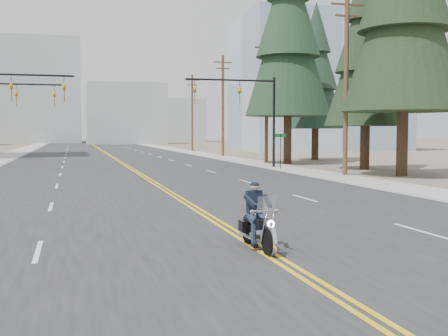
% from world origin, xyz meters
% --- Properties ---
extents(ground_plane, '(400.00, 400.00, 0.00)m').
position_xyz_m(ground_plane, '(0.00, 0.00, 0.00)').
color(ground_plane, '#776D56').
rests_on(ground_plane, ground).
extents(road, '(20.00, 200.00, 0.01)m').
position_xyz_m(road, '(0.00, 70.00, 0.01)').
color(road, '#303033').
rests_on(road, ground).
extents(sidewalk_left, '(3.00, 200.00, 0.01)m').
position_xyz_m(sidewalk_left, '(-11.50, 70.00, 0.01)').
color(sidewalk_left, '#A5A5A0').
rests_on(sidewalk_left, ground).
extents(sidewalk_right, '(3.00, 200.00, 0.01)m').
position_xyz_m(sidewalk_right, '(11.50, 70.00, 0.01)').
color(sidewalk_right, '#A5A5A0').
rests_on(sidewalk_right, ground).
extents(traffic_mast_left, '(7.10, 0.26, 7.00)m').
position_xyz_m(traffic_mast_left, '(-8.98, 32.00, 4.94)').
color(traffic_mast_left, black).
rests_on(traffic_mast_left, ground).
extents(traffic_mast_right, '(7.10, 0.26, 7.00)m').
position_xyz_m(traffic_mast_right, '(8.98, 32.00, 4.94)').
color(traffic_mast_right, black).
rests_on(traffic_mast_right, ground).
extents(traffic_mast_far, '(6.10, 0.26, 7.00)m').
position_xyz_m(traffic_mast_far, '(-9.31, 40.00, 4.87)').
color(traffic_mast_far, black).
rests_on(traffic_mast_far, ground).
extents(street_sign, '(0.90, 0.06, 2.62)m').
position_xyz_m(street_sign, '(10.80, 30.00, 1.80)').
color(street_sign, black).
rests_on(street_sign, ground).
extents(utility_pole_b, '(2.20, 0.30, 11.50)m').
position_xyz_m(utility_pole_b, '(12.50, 23.00, 5.98)').
color(utility_pole_b, brown).
rests_on(utility_pole_b, ground).
extents(utility_pole_c, '(2.20, 0.30, 11.00)m').
position_xyz_m(utility_pole_c, '(12.50, 38.00, 5.73)').
color(utility_pole_c, brown).
rests_on(utility_pole_c, ground).
extents(utility_pole_d, '(2.20, 0.30, 11.50)m').
position_xyz_m(utility_pole_d, '(12.50, 53.00, 5.98)').
color(utility_pole_d, brown).
rests_on(utility_pole_d, ground).
extents(utility_pole_e, '(2.20, 0.30, 11.00)m').
position_xyz_m(utility_pole_e, '(12.50, 70.00, 5.73)').
color(utility_pole_e, brown).
rests_on(utility_pole_e, ground).
extents(glass_building, '(24.00, 16.00, 20.00)m').
position_xyz_m(glass_building, '(32.00, 70.00, 10.00)').
color(glass_building, '#9EB5CC').
rests_on(glass_building, ground).
extents(haze_bldg_b, '(18.00, 14.00, 14.00)m').
position_xyz_m(haze_bldg_b, '(8.00, 125.00, 7.00)').
color(haze_bldg_b, '#ADB2B7').
rests_on(haze_bldg_b, ground).
extents(haze_bldg_c, '(16.00, 12.00, 18.00)m').
position_xyz_m(haze_bldg_c, '(40.00, 110.00, 9.00)').
color(haze_bldg_c, '#B7BCC6').
rests_on(haze_bldg_c, ground).
extents(haze_bldg_d, '(20.00, 15.00, 26.00)m').
position_xyz_m(haze_bldg_d, '(-12.00, 140.00, 13.00)').
color(haze_bldg_d, '#ADB2B7').
rests_on(haze_bldg_d, ground).
extents(haze_bldg_e, '(14.00, 14.00, 12.00)m').
position_xyz_m(haze_bldg_e, '(25.00, 150.00, 6.00)').
color(haze_bldg_e, '#B7BCC6').
rests_on(haze_bldg_e, ground).
extents(motorcyclist, '(0.89, 2.03, 1.57)m').
position_xyz_m(motorcyclist, '(-0.06, 2.94, 0.79)').
color(motorcyclist, black).
rests_on(motorcyclist, ground).
extents(conifer_mid, '(6.01, 6.01, 16.03)m').
position_xyz_m(conifer_mid, '(16.72, 28.07, 9.20)').
color(conifer_mid, '#382619').
rests_on(conifer_mid, ground).
extents(conifer_tall, '(7.46, 7.46, 20.74)m').
position_xyz_m(conifer_tall, '(13.95, 36.57, 11.91)').
color(conifer_tall, '#382619').
rests_on(conifer_tall, ground).
extents(conifer_far, '(5.80, 5.80, 15.53)m').
position_xyz_m(conifer_far, '(19.06, 42.08, 8.91)').
color(conifer_far, '#382619').
rests_on(conifer_far, ground).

